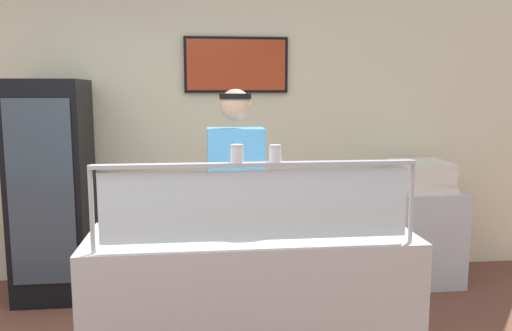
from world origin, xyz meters
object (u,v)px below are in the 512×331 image
Objects in this scene: pizza_tray at (240,228)px; pizza_box_stack at (421,176)px; pizza_server at (237,225)px; parmesan_shaker at (237,155)px; worker_figure at (237,200)px; pepper_flake_shaker at (275,155)px; drink_fridge at (52,190)px.

pizza_box_stack is at bearing 40.47° from pizza_tray.
pizza_server is 0.55m from parmesan_shaker.
pizza_tray is at bearing -92.34° from worker_figure.
parmesan_shaker is at bearing -134.41° from pizza_box_stack.
parmesan_shaker is 0.19m from pepper_flake_shaker.
pepper_flake_shaker reaches higher than pizza_server.
drink_fridge is 3.21m from pizza_box_stack.
drink_fridge is at bearing 144.78° from pizza_server.
pizza_server is (-0.02, -0.02, 0.02)m from pizza_tray.
parmesan_shaker is 2.60m from pizza_box_stack.
drink_fridge is 3.61× the size of pizza_box_stack.
pizza_server is 0.58m from worker_figure.
pepper_flake_shaker reaches higher than pizza_box_stack.
pizza_tray is 0.58m from parmesan_shaker.
pepper_flake_shaker is 0.05× the size of worker_figure.
drink_fridge is at bearing 130.53° from pepper_flake_shaker.
drink_fridge is at bearing 179.22° from pizza_box_stack.
pizza_tray is at bearing 113.93° from pepper_flake_shaker.
worker_figure is at bearing -151.65° from pizza_box_stack.
drink_fridge reaches higher than pizza_box_stack.
pizza_server is at bearing 86.36° from parmesan_shaker.
pizza_tray is at bearing -46.62° from drink_fridge.
pizza_server is at bearing -137.94° from pizza_tray.
worker_figure is (-0.13, 0.90, -0.42)m from pepper_flake_shaker.
drink_fridge is (-1.48, 0.98, -0.09)m from worker_figure.
pepper_flake_shaker is at bearing -49.36° from pizza_server.
pepper_flake_shaker is at bearing -66.07° from pizza_tray.
pizza_server is at bearing 118.44° from pepper_flake_shaker.
pizza_tray is at bearing 54.26° from pizza_server.
pizza_tray is 0.26× the size of drink_fridge.
parmesan_shaker is at bearing 180.00° from pepper_flake_shaker.
pizza_server reaches higher than pizza_tray.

